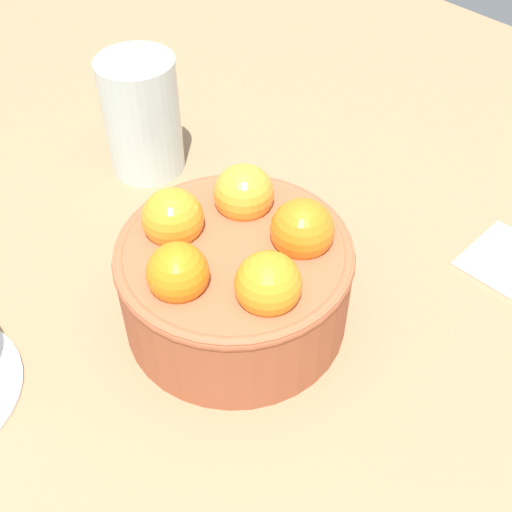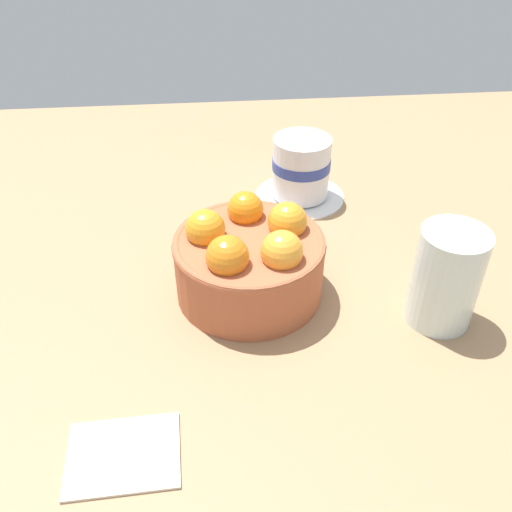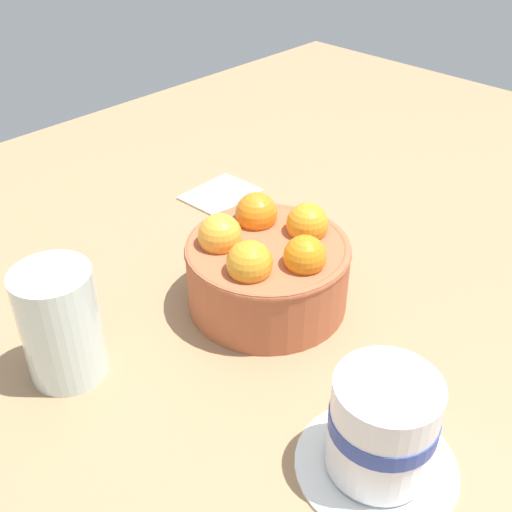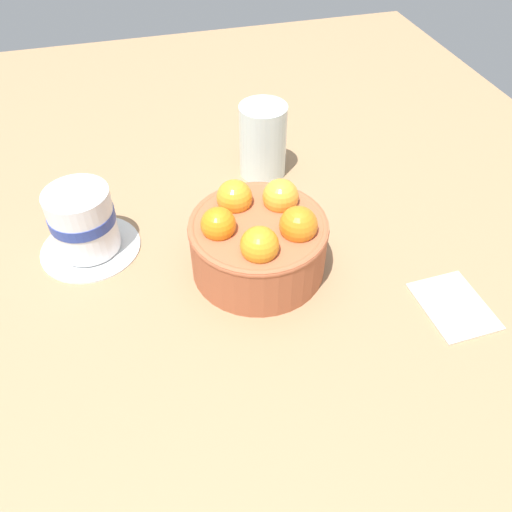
% 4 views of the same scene
% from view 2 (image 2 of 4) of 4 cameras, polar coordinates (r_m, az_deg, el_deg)
% --- Properties ---
extents(ground_plane, '(1.55, 1.15, 0.04)m').
position_cam_2_polar(ground_plane, '(0.65, -0.66, -4.77)').
color(ground_plane, '#997551').
extents(terracotta_bowl, '(0.17, 0.17, 0.10)m').
position_cam_2_polar(terracotta_bowl, '(0.61, -0.70, -0.32)').
color(terracotta_bowl, '#AD5938').
rests_on(terracotta_bowl, ground_plane).
extents(coffee_cup, '(0.13, 0.13, 0.09)m').
position_cam_2_polar(coffee_cup, '(0.79, 4.61, 8.71)').
color(coffee_cup, white).
rests_on(coffee_cup, ground_plane).
extents(water_glass, '(0.07, 0.07, 0.11)m').
position_cam_2_polar(water_glass, '(0.60, 18.84, -2.09)').
color(water_glass, silver).
rests_on(water_glass, ground_plane).
extents(folded_napkin, '(0.10, 0.08, 0.01)m').
position_cam_2_polar(folded_napkin, '(0.51, -13.42, -19.06)').
color(folded_napkin, beige).
rests_on(folded_napkin, ground_plane).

